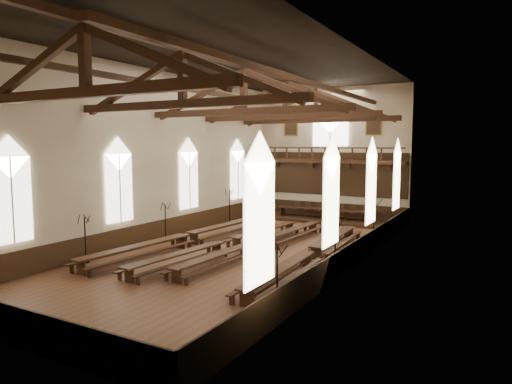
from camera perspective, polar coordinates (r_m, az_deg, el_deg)
ground at (r=24.48m, az=-1.50°, el=-7.52°), size 26.00×26.00×0.00m
room_walls at (r=23.81m, az=-1.55°, el=7.78°), size 26.00×26.00×26.00m
wainscot_band at (r=24.34m, az=-1.51°, el=-6.14°), size 12.00×26.00×1.20m
side_windows at (r=23.88m, az=-1.53°, el=1.24°), size 11.85×19.80×4.50m
end_window at (r=35.53m, az=9.28°, el=8.35°), size 2.80×0.12×3.80m
minstrels_gallery at (r=35.32m, az=9.06°, el=2.98°), size 11.80×1.24×3.70m
portraits at (r=35.52m, az=9.28°, el=8.15°), size 7.75×0.09×1.45m
roof_trusses at (r=23.93m, az=-1.56°, el=11.98°), size 11.70×25.70×2.80m
refectory_row_a at (r=25.98m, az=-8.54°, el=-5.55°), size 2.04×14.48×0.75m
refectory_row_b at (r=24.45m, az=-3.61°, el=-6.35°), size 1.94×13.82×0.68m
refectory_row_c at (r=24.41m, az=0.54°, el=-6.38°), size 1.70×13.69×0.67m
refectory_row_d at (r=22.30m, az=6.91°, el=-7.55°), size 1.71×14.00×0.70m
dais at (r=34.45m, az=8.69°, el=-3.46°), size 11.40×3.02×0.20m
high_table at (r=34.34m, az=8.70°, el=-2.29°), size 7.65×1.16×0.71m
high_chairs at (r=35.05m, az=9.14°, el=-2.19°), size 5.88×0.49×1.04m
candelabrum_left_near at (r=23.64m, az=-20.52°, el=-6.59°), size 0.63×0.73×2.38m
candelabrum_left_mid at (r=27.68m, az=-11.24°, el=-4.57°), size 0.68×0.68×2.29m
candelabrum_left_far at (r=33.27m, az=-3.32°, el=-2.57°), size 0.76×0.73×2.52m
candelabrum_right_near at (r=15.67m, az=2.65°, el=-12.51°), size 0.72×0.74×2.46m
candelabrum_right_mid at (r=20.75m, az=9.84°, el=-7.87°), size 0.74×0.77×2.56m
candelabrum_right_far at (r=26.82m, az=14.49°, el=-4.72°), size 0.77×0.82×2.69m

